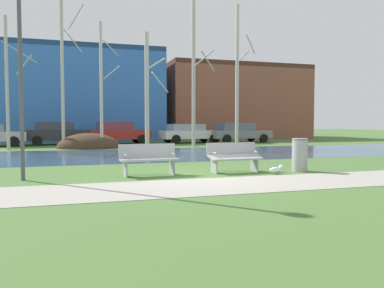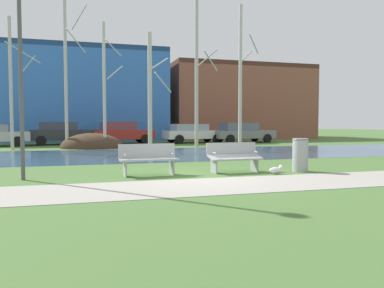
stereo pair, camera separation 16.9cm
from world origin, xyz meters
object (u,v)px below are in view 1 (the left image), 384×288
(trash_bin, at_px, (300,154))
(parked_sedan_second_dark, at_px, (58,133))
(bench_right, at_px, (234,156))
(parked_suv_fifth_grey, at_px, (238,132))
(parked_wagon_fourth_white, at_px, (189,133))
(seagull, at_px, (276,170))
(streetlamp, at_px, (19,25))
(parked_hatch_third_red, at_px, (118,132))
(bench_left, at_px, (149,158))

(trash_bin, xyz_separation_m, parked_sedan_second_dark, (-7.65, 16.92, 0.29))
(bench_right, distance_m, trash_bin, 2.00)
(parked_sedan_second_dark, height_order, parked_suv_fifth_grey, parked_sedan_second_dark)
(bench_right, height_order, parked_sedan_second_dark, parked_sedan_second_dark)
(parked_wagon_fourth_white, xyz_separation_m, parked_suv_fifth_grey, (3.70, -0.42, 0.03))
(seagull, bearing_deg, bench_right, 140.58)
(trash_bin, relative_size, parked_wagon_fourth_white, 0.22)
(streetlamp, relative_size, parked_sedan_second_dark, 1.32)
(bench_right, relative_size, trash_bin, 1.64)
(seagull, distance_m, parked_hatch_third_red, 17.73)
(streetlamp, xyz_separation_m, parked_hatch_third_red, (4.05, 16.69, -3.06))
(seagull, height_order, parked_hatch_third_red, parked_hatch_third_red)
(seagull, bearing_deg, trash_bin, 21.66)
(bench_left, height_order, streetlamp, streetlamp)
(parked_hatch_third_red, bearing_deg, bench_right, -84.20)
(bench_left, bearing_deg, parked_wagon_fourth_white, 69.95)
(seagull, height_order, streetlamp, streetlamp)
(bench_right, distance_m, parked_wagon_fourth_white, 16.60)
(seagull, bearing_deg, parked_wagon_fourth_white, 81.88)
(parked_suv_fifth_grey, bearing_deg, parked_sedan_second_dark, 176.83)
(bench_left, height_order, parked_suv_fifth_grey, parked_suv_fifth_grey)
(streetlamp, distance_m, parked_hatch_third_red, 17.45)
(bench_left, xyz_separation_m, streetlamp, (-3.21, 0.04, 3.39))
(bench_left, height_order, trash_bin, trash_bin)
(parked_hatch_third_red, bearing_deg, parked_suv_fifth_grey, -5.88)
(seagull, bearing_deg, parked_suv_fifth_grey, 69.74)
(bench_right, bearing_deg, parked_suv_fifth_grey, 65.86)
(bench_left, relative_size, parked_suv_fifth_grey, 0.34)
(bench_right, distance_m, parked_suv_fifth_grey, 17.35)
(parked_sedan_second_dark, bearing_deg, parked_suv_fifth_grey, -3.17)
(parked_wagon_fourth_white, bearing_deg, seagull, -98.12)
(trash_bin, relative_size, streetlamp, 0.17)
(bench_left, distance_m, seagull, 3.60)
(bench_right, bearing_deg, parked_wagon_fourth_white, 78.21)
(seagull, bearing_deg, parked_sedan_second_dark, 110.99)
(seagull, relative_size, streetlamp, 0.08)
(bench_left, bearing_deg, seagull, -12.69)
(bench_left, xyz_separation_m, seagull, (3.50, -0.79, -0.34))
(parked_sedan_second_dark, xyz_separation_m, parked_wagon_fourth_white, (9.08, -0.29, -0.06))
(bench_right, height_order, streetlamp, streetlamp)
(streetlamp, height_order, parked_sedan_second_dark, streetlamp)
(bench_right, distance_m, streetlamp, 6.67)
(bench_left, distance_m, parked_hatch_third_red, 16.76)
(parked_wagon_fourth_white, bearing_deg, bench_right, -101.79)
(parked_hatch_third_red, bearing_deg, parked_sedan_second_dark, -177.18)
(bench_left, height_order, parked_hatch_third_red, parked_hatch_third_red)
(seagull, distance_m, streetlamp, 7.72)
(bench_right, height_order, seagull, bench_right)
(bench_right, xyz_separation_m, streetlamp, (-5.75, 0.04, 3.39))
(bench_right, xyz_separation_m, parked_suv_fifth_grey, (7.09, 15.83, 0.31))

